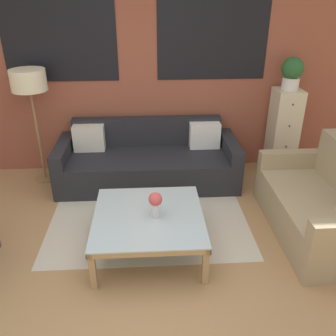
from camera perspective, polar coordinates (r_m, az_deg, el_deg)
The scene contains 10 objects.
ground_plane at distance 3.25m, azimuth -4.53°, elevation -18.80°, with size 16.00×16.00×0.00m, color #AD7F51.
wall_back_brick at distance 4.80m, azimuth -4.83°, elevation 15.83°, with size 8.40×0.09×2.80m.
rug at distance 4.14m, azimuth -3.12°, elevation -7.18°, with size 2.18×1.78×0.00m.
couch_dark at distance 4.69m, azimuth -3.23°, elevation 1.00°, with size 2.31×0.88×0.78m.
settee_vintage at distance 3.99m, azimuth 23.32°, elevation -5.79°, with size 0.80×1.55×0.92m.
coffee_table at distance 3.42m, azimuth -3.15°, elevation -8.27°, with size 1.04×1.04×0.40m.
floor_lamp at distance 4.68m, azimuth -21.38°, elevation 12.31°, with size 0.42×0.42×1.47m.
drawer_cabinet at distance 5.12m, azimuth 17.94°, elevation 5.62°, with size 0.35×0.38×1.15m.
potted_plant at distance 4.90m, azimuth 19.27°, elevation 14.32°, with size 0.28×0.28×0.41m.
flower_vase at distance 3.29m, azimuth -2.02°, elevation -5.60°, with size 0.13×0.13×0.25m.
Camera 1 is at (0.11, -2.27, 2.32)m, focal length 38.00 mm.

